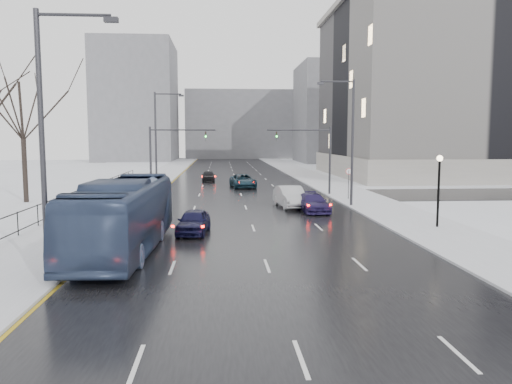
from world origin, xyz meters
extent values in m
cube|color=black|center=(0.00, 60.00, 0.02)|extent=(16.00, 150.00, 0.04)
cube|color=black|center=(0.00, 48.00, 0.02)|extent=(130.00, 10.00, 0.04)
cube|color=silver|center=(-10.50, 60.00, 0.08)|extent=(5.00, 150.00, 0.16)
cube|color=silver|center=(10.50, 60.00, 0.08)|extent=(5.00, 150.00, 0.16)
cube|color=white|center=(-20.00, 60.00, 0.06)|extent=(14.00, 150.00, 0.12)
cube|color=black|center=(-13.00, 30.00, 1.41)|extent=(0.04, 70.00, 0.05)
cube|color=black|center=(-13.00, 30.00, 0.41)|extent=(0.04, 70.00, 0.05)
cylinder|color=black|center=(-13.00, 30.00, 0.81)|extent=(0.06, 0.06, 1.30)
cylinder|color=#2D2D33|center=(8.40, 40.00, 5.00)|extent=(0.20, 0.20, 10.00)
cylinder|color=#2D2D33|center=(7.10, 40.00, 9.80)|extent=(2.60, 0.12, 0.12)
cube|color=#2D2D33|center=(5.80, 40.00, 9.65)|extent=(0.50, 0.25, 0.18)
cylinder|color=#2D2D33|center=(-8.40, 20.00, 5.00)|extent=(0.20, 0.20, 10.00)
cylinder|color=#2D2D33|center=(-7.10, 20.00, 9.80)|extent=(2.60, 0.12, 0.12)
cube|color=#2D2D33|center=(-5.80, 20.00, 9.65)|extent=(0.50, 0.25, 0.18)
cylinder|color=#2D2D33|center=(-8.40, 52.00, 5.00)|extent=(0.20, 0.20, 10.00)
cylinder|color=#2D2D33|center=(-7.10, 52.00, 9.80)|extent=(2.60, 0.12, 0.12)
cube|color=#2D2D33|center=(-5.80, 52.00, 9.65)|extent=(0.50, 0.25, 0.18)
cylinder|color=black|center=(11.00, 30.00, 2.16)|extent=(0.14, 0.14, 4.00)
sphere|color=#FFE5B2|center=(11.00, 30.00, 4.26)|extent=(0.36, 0.36, 0.36)
cylinder|color=#2D2D33|center=(8.40, 48.00, 3.25)|extent=(0.20, 0.20, 6.50)
cylinder|color=#2D2D33|center=(5.40, 48.00, 6.20)|extent=(6.00, 0.12, 0.12)
imported|color=#2D2D33|center=(3.30, 48.00, 5.60)|extent=(0.15, 0.18, 0.90)
sphere|color=#19FF33|center=(3.30, 47.85, 5.60)|extent=(0.16, 0.16, 0.16)
cylinder|color=#2D2D33|center=(-8.40, 48.00, 3.25)|extent=(0.20, 0.20, 6.50)
cylinder|color=#2D2D33|center=(-5.40, 48.00, 6.20)|extent=(6.00, 0.12, 0.12)
imported|color=#2D2D33|center=(-3.30, 48.00, 5.60)|extent=(0.15, 0.18, 0.90)
sphere|color=#19FF33|center=(-3.30, 47.85, 5.60)|extent=(0.16, 0.16, 0.16)
cylinder|color=#2D2D33|center=(9.20, 44.00, 1.41)|extent=(0.06, 0.06, 2.50)
cylinder|color=white|center=(9.20, 44.00, 2.56)|extent=(0.60, 0.03, 0.60)
torus|color=#B20C0C|center=(9.20, 44.00, 2.56)|extent=(0.58, 0.06, 0.58)
cube|color=gray|center=(35.00, 72.00, 12.00)|extent=(40.00, 30.00, 24.00)
cube|color=gray|center=(35.00, 72.00, 24.40)|extent=(41.00, 31.00, 0.80)
cube|color=gray|center=(35.00, 72.00, 1.50)|extent=(40.60, 30.60, 3.00)
cube|color=slate|center=(28.00, 115.00, 11.00)|extent=(24.00, 20.00, 22.00)
cube|color=slate|center=(-22.00, 125.00, 14.00)|extent=(18.00, 22.00, 28.00)
cube|color=slate|center=(4.00, 140.00, 9.00)|extent=(30.00, 18.00, 18.00)
imported|color=#344466|center=(-6.55, 25.21, 1.78)|extent=(3.32, 12.60, 3.49)
imported|color=#111135|center=(-3.50, 29.49, 0.73)|extent=(2.04, 4.19, 1.38)
imported|color=#AEB0B3|center=(3.50, 39.82, 0.88)|extent=(2.34, 5.25, 1.68)
imported|color=#142D3C|center=(0.50, 55.78, 0.77)|extent=(3.05, 5.54, 1.47)
imported|color=#22194B|center=(4.79, 37.32, 0.71)|extent=(2.22, 4.75, 1.34)
imported|color=black|center=(-3.50, 64.22, 0.71)|extent=(1.70, 3.96, 1.33)
camera|label=1|loc=(-1.94, 1.34, 5.45)|focal=35.00mm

